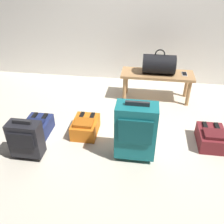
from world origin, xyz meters
TOP-DOWN VIEW (x-y plane):
  - ground_plane at (0.00, 0.00)m, footprint 6.60×6.60m
  - bench at (0.25, 0.93)m, footprint 1.00×0.36m
  - duffel_bag_black at (0.26, 0.93)m, footprint 0.44×0.26m
  - cell_phone at (0.62, 0.94)m, footprint 0.07×0.14m
  - suitcase_upright_teal at (0.03, -0.37)m, footprint 0.40×0.25m
  - suitcase_small_charcoal at (-1.04, -0.53)m, footprint 0.32×0.18m
  - backpack_maroon at (0.85, -0.05)m, footprint 0.28×0.38m
  - backpack_orange at (-0.56, -0.04)m, footprint 0.28×0.38m
  - backpack_navy at (-1.11, -0.14)m, footprint 0.28×0.38m

SIDE VIEW (x-z plane):
  - ground_plane at x=0.00m, z-range 0.00..0.00m
  - backpack_maroon at x=0.85m, z-range -0.01..0.20m
  - backpack_orange at x=-0.56m, z-range -0.01..0.20m
  - backpack_navy at x=-1.11m, z-range -0.01..0.20m
  - suitcase_small_charcoal at x=-1.04m, z-range 0.01..0.47m
  - suitcase_upright_teal at x=0.03m, z-range 0.01..0.67m
  - bench at x=0.25m, z-range 0.14..0.54m
  - cell_phone at x=0.62m, z-range 0.40..0.41m
  - duffel_bag_black at x=0.26m, z-range 0.36..0.70m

